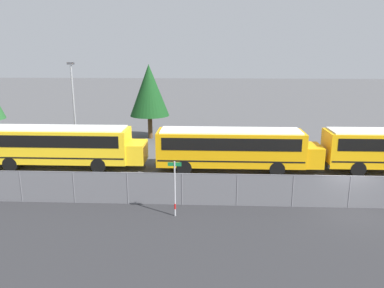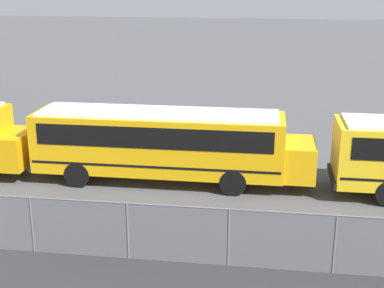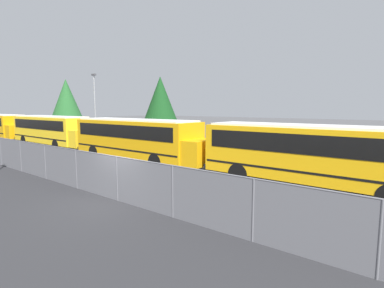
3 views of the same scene
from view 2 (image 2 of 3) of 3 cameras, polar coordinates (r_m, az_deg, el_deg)
name	(u,v)px [view 2 (image 2 of 3)]	position (r m, az deg, el deg)	size (l,w,h in m)	color
school_bus_3	(164,140)	(22.32, -2.95, 0.42)	(11.73, 2.55, 3.05)	#EDA80F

